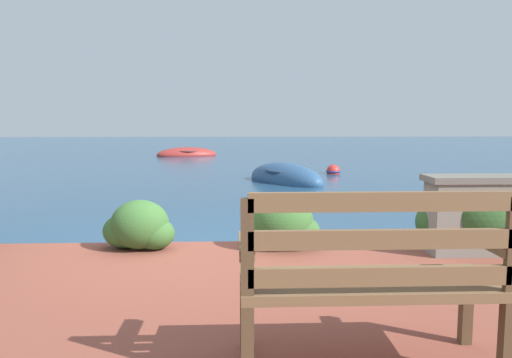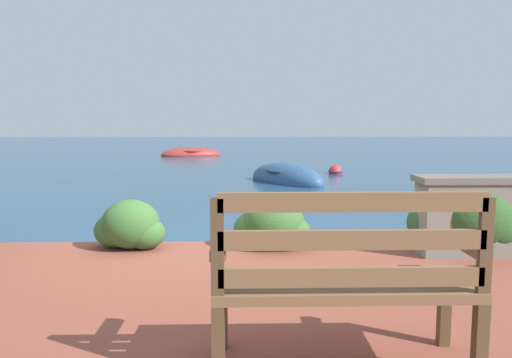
# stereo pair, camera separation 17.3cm
# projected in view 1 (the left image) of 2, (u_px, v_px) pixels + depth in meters

# --- Properties ---
(ground_plane) EXTENTS (80.00, 80.00, 0.00)m
(ground_plane) POSITION_uv_depth(u_px,v_px,m) (209.00, 262.00, 5.19)
(ground_plane) COLOR navy
(park_bench) EXTENTS (1.31, 0.48, 0.93)m
(park_bench) POSITION_uv_depth(u_px,v_px,m) (371.00, 276.00, 2.47)
(park_bench) COLOR brown
(park_bench) RESTS_ON patio_terrace
(hedge_clump_left) EXTENTS (0.71, 0.51, 0.48)m
(hedge_clump_left) POSITION_uv_depth(u_px,v_px,m) (139.00, 228.00, 4.85)
(hedge_clump_left) COLOR #38662D
(hedge_clump_left) RESTS_ON patio_terrace
(hedge_clump_centre) EXTENTS (0.76, 0.54, 0.51)m
(hedge_clump_centre) POSITION_uv_depth(u_px,v_px,m) (282.00, 226.00, 4.88)
(hedge_clump_centre) COLOR #38662D
(hedge_clump_centre) RESTS_ON patio_terrace
(hedge_clump_right) EXTENTS (1.08, 0.77, 0.73)m
(hedge_clump_right) POSITION_uv_depth(u_px,v_px,m) (475.00, 218.00, 4.80)
(hedge_clump_right) COLOR #2D5628
(hedge_clump_right) RESTS_ON patio_terrace
(rowboat_nearest) EXTENTS (2.14, 2.56, 0.82)m
(rowboat_nearest) POSITION_uv_depth(u_px,v_px,m) (285.00, 179.00, 11.90)
(rowboat_nearest) COLOR #2D517A
(rowboat_nearest) RESTS_ON ground_plane
(rowboat_mid) EXTENTS (2.67, 1.67, 0.64)m
(rowboat_mid) POSITION_uv_depth(u_px,v_px,m) (187.00, 155.00, 20.70)
(rowboat_mid) COLOR #9E2D28
(rowboat_mid) RESTS_ON ground_plane
(mooring_buoy) EXTENTS (0.41, 0.41, 0.37)m
(mooring_buoy) POSITION_uv_depth(u_px,v_px,m) (333.00, 171.00, 13.81)
(mooring_buoy) COLOR red
(mooring_buoy) RESTS_ON ground_plane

